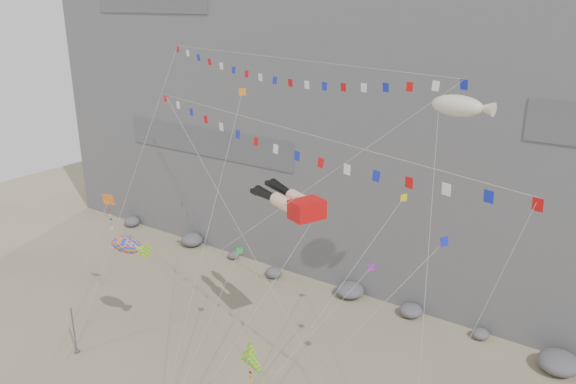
% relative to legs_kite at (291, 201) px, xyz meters
% --- Properties ---
extents(cliff, '(80.00, 28.00, 50.00)m').
position_rel_legs_kite_xyz_m(cliff, '(-1.06, 26.28, 12.02)').
color(cliff, slate).
rests_on(cliff, ground).
extents(talus_boulders, '(60.00, 3.00, 1.20)m').
position_rel_legs_kite_xyz_m(talus_boulders, '(-1.06, 11.28, -12.38)').
color(talus_boulders, slate).
rests_on(talus_boulders, ground).
extents(anchor_pole_left, '(0.12, 0.12, 3.91)m').
position_rel_legs_kite_xyz_m(anchor_pole_left, '(-14.39, -8.51, -11.02)').
color(anchor_pole_left, slate).
rests_on(anchor_pole_left, ground).
extents(legs_kite, '(7.27, 17.13, 19.04)m').
position_rel_legs_kite_xyz_m(legs_kite, '(0.00, 0.00, 0.00)').
color(legs_kite, red).
rests_on(legs_kite, ground).
extents(flag_banner_upper, '(28.89, 16.58, 27.70)m').
position_rel_legs_kite_xyz_m(flag_banner_upper, '(-3.28, 3.68, 9.09)').
color(flag_banner_upper, red).
rests_on(flag_banner_upper, ground).
extents(flag_banner_lower, '(29.82, 9.30, 21.73)m').
position_rel_legs_kite_xyz_m(flag_banner_lower, '(1.99, -3.38, 5.93)').
color(flag_banner_lower, red).
rests_on(flag_banner_lower, ground).
extents(harlequin_kite, '(1.85, 7.34, 13.01)m').
position_rel_legs_kite_xyz_m(harlequin_kite, '(-14.24, -4.20, -1.60)').
color(harlequin_kite, red).
rests_on(harlequin_kite, ground).
extents(fish_windsock, '(5.49, 4.81, 10.48)m').
position_rel_legs_kite_xyz_m(fish_windsock, '(-10.64, -5.75, -3.88)').
color(fish_windsock, orange).
rests_on(fish_windsock, ground).
extents(delta_kite, '(4.94, 5.28, 8.90)m').
position_rel_legs_kite_xyz_m(delta_kite, '(3.12, -8.71, -6.42)').
color(delta_kite, yellow).
rests_on(delta_kite, ground).
extents(blimp_windsock, '(6.05, 13.87, 23.84)m').
position_rel_legs_kite_xyz_m(blimp_windsock, '(9.19, 5.12, 6.71)').
color(blimp_windsock, beige).
rests_on(blimp_windsock, ground).
extents(small_kite_a, '(4.15, 14.24, 23.97)m').
position_rel_legs_kite_xyz_m(small_kite_a, '(-6.34, 2.64, 6.12)').
color(small_kite_a, orange).
rests_on(small_kite_a, ground).
extents(small_kite_b, '(5.57, 12.80, 16.17)m').
position_rel_legs_kite_xyz_m(small_kite_b, '(5.91, 0.27, -3.81)').
color(small_kite_b, purple).
rests_on(small_kite_b, ground).
extents(small_kite_c, '(1.74, 10.55, 13.65)m').
position_rel_legs_kite_xyz_m(small_kite_c, '(-2.83, -2.42, -3.84)').
color(small_kite_c, green).
rests_on(small_kite_c, ground).
extents(small_kite_d, '(5.13, 16.83, 21.65)m').
position_rel_legs_kite_xyz_m(small_kite_d, '(6.79, 2.75, 0.38)').
color(small_kite_d, yellow).
rests_on(small_kite_d, ground).
extents(small_kite_e, '(9.99, 8.11, 18.50)m').
position_rel_legs_kite_xyz_m(small_kite_e, '(11.72, -3.38, 0.87)').
color(small_kite_e, '#1421AF').
rests_on(small_kite_e, ground).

